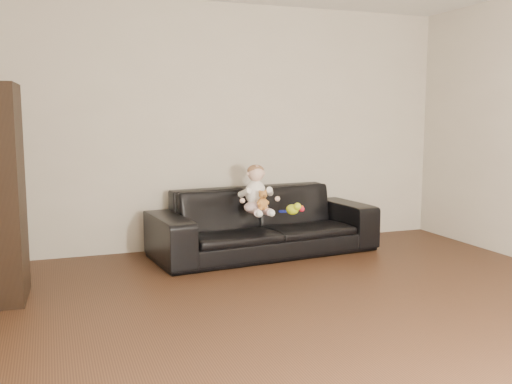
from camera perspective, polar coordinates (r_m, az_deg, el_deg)
name	(u,v)px	position (r m, az deg, el deg)	size (l,w,h in m)	color
floor	(357,332)	(3.93, 10.05, -13.63)	(5.50, 5.50, 0.00)	#3F2516
wall_back	(231,127)	(6.20, -2.56, 6.53)	(5.00, 5.00, 0.00)	beige
sofa	(264,221)	(5.89, 0.80, -2.95)	(2.30, 0.90, 0.67)	black
baby	(256,192)	(5.68, 0.05, -0.04)	(0.34, 0.42, 0.49)	silver
teddy_bear	(263,200)	(5.55, 0.67, -0.84)	(0.11, 0.11, 0.19)	#B47433
toy_green	(292,210)	(5.67, 3.66, -1.76)	(0.12, 0.15, 0.10)	#C6E21A
toy_rattle	(302,209)	(5.84, 4.60, -1.71)	(0.06, 0.06, 0.06)	red
toy_blue_disc	(283,211)	(5.83, 2.74, -1.94)	(0.10, 0.10, 0.01)	#1723B9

